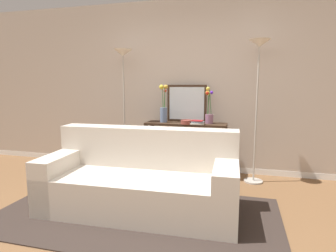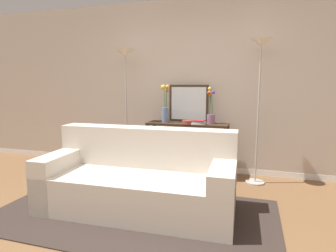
{
  "view_description": "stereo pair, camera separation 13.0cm",
  "coord_description": "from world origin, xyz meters",
  "px_view_note": "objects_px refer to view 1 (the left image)",
  "views": [
    {
      "loc": [
        0.77,
        -2.15,
        1.37
      ],
      "look_at": [
        -0.15,
        1.28,
        0.85
      ],
      "focal_mm": 30.07,
      "sensor_mm": 36.0,
      "label": 1
    },
    {
      "loc": [
        0.89,
        -2.11,
        1.37
      ],
      "look_at": [
        -0.15,
        1.28,
        0.85
      ],
      "focal_mm": 30.07,
      "sensor_mm": 36.0,
      "label": 2
    }
  ],
  "objects_px": {
    "vase_tall_flowers": "(164,109)",
    "console_table": "(186,139)",
    "floor_lamp_left": "(123,77)",
    "vase_short_flowers": "(209,111)",
    "couch": "(141,182)",
    "wall_mirror": "(187,103)",
    "book_row_under_console": "(166,169)",
    "fruit_bowl": "(187,122)",
    "floor_lamp_right": "(258,72)",
    "book_stack": "(197,122)"
  },
  "relations": [
    {
      "from": "vase_tall_flowers",
      "to": "console_table",
      "type": "bearing_deg",
      "value": 1.07
    },
    {
      "from": "console_table",
      "to": "floor_lamp_left",
      "type": "bearing_deg",
      "value": -174.05
    },
    {
      "from": "vase_tall_flowers",
      "to": "vase_short_flowers",
      "type": "xyz_separation_m",
      "value": [
        0.69,
        0.04,
        -0.02
      ]
    },
    {
      "from": "floor_lamp_left",
      "to": "vase_short_flowers",
      "type": "height_order",
      "value": "floor_lamp_left"
    },
    {
      "from": "couch",
      "to": "console_table",
      "type": "distance_m",
      "value": 1.38
    },
    {
      "from": "couch",
      "to": "vase_tall_flowers",
      "type": "xyz_separation_m",
      "value": [
        -0.11,
        1.33,
        0.69
      ]
    },
    {
      "from": "wall_mirror",
      "to": "vase_tall_flowers",
      "type": "distance_m",
      "value": 0.37
    },
    {
      "from": "book_row_under_console",
      "to": "fruit_bowl",
      "type": "bearing_deg",
      "value": -17.48
    },
    {
      "from": "vase_short_flowers",
      "to": "console_table",
      "type": "bearing_deg",
      "value": -174.02
    },
    {
      "from": "vase_short_flowers",
      "to": "book_row_under_console",
      "type": "relative_size",
      "value": 1.5
    },
    {
      "from": "console_table",
      "to": "vase_short_flowers",
      "type": "distance_m",
      "value": 0.55
    },
    {
      "from": "floor_lamp_left",
      "to": "floor_lamp_right",
      "type": "relative_size",
      "value": 0.97
    },
    {
      "from": "floor_lamp_left",
      "to": "book_row_under_console",
      "type": "relative_size",
      "value": 5.29
    },
    {
      "from": "floor_lamp_left",
      "to": "fruit_bowl",
      "type": "xyz_separation_m",
      "value": [
        0.99,
        -0.01,
        -0.66
      ]
    },
    {
      "from": "wall_mirror",
      "to": "vase_short_flowers",
      "type": "distance_m",
      "value": 0.39
    },
    {
      "from": "couch",
      "to": "console_table",
      "type": "bearing_deg",
      "value": 80.1
    },
    {
      "from": "floor_lamp_right",
      "to": "vase_tall_flowers",
      "type": "relative_size",
      "value": 3.44
    },
    {
      "from": "vase_tall_flowers",
      "to": "wall_mirror",
      "type": "bearing_deg",
      "value": 25.16
    },
    {
      "from": "couch",
      "to": "fruit_bowl",
      "type": "bearing_deg",
      "value": 77.65
    },
    {
      "from": "vase_short_flowers",
      "to": "book_row_under_console",
      "type": "xyz_separation_m",
      "value": [
        -0.65,
        -0.04,
        -0.92
      ]
    },
    {
      "from": "vase_short_flowers",
      "to": "book_stack",
      "type": "height_order",
      "value": "vase_short_flowers"
    },
    {
      "from": "floor_lamp_left",
      "to": "book_stack",
      "type": "xyz_separation_m",
      "value": [
        1.15,
        -0.02,
        -0.66
      ]
    },
    {
      "from": "book_row_under_console",
      "to": "vase_short_flowers",
      "type": "bearing_deg",
      "value": 3.12
    },
    {
      "from": "floor_lamp_right",
      "to": "vase_short_flowers",
      "type": "xyz_separation_m",
      "value": [
        -0.67,
        0.14,
        -0.56
      ]
    },
    {
      "from": "floor_lamp_right",
      "to": "book_row_under_console",
      "type": "bearing_deg",
      "value": 175.68
    },
    {
      "from": "floor_lamp_left",
      "to": "fruit_bowl",
      "type": "relative_size",
      "value": 10.63
    },
    {
      "from": "console_table",
      "to": "floor_lamp_left",
      "type": "relative_size",
      "value": 0.64
    },
    {
      "from": "console_table",
      "to": "vase_short_flowers",
      "type": "bearing_deg",
      "value": 5.98
    },
    {
      "from": "vase_short_flowers",
      "to": "book_stack",
      "type": "distance_m",
      "value": 0.26
    },
    {
      "from": "couch",
      "to": "fruit_bowl",
      "type": "distance_m",
      "value": 1.36
    },
    {
      "from": "vase_tall_flowers",
      "to": "vase_short_flowers",
      "type": "height_order",
      "value": "vase_tall_flowers"
    },
    {
      "from": "wall_mirror",
      "to": "book_row_under_console",
      "type": "bearing_deg",
      "value": -153.37
    },
    {
      "from": "book_stack",
      "to": "floor_lamp_left",
      "type": "bearing_deg",
      "value": 178.99
    },
    {
      "from": "wall_mirror",
      "to": "vase_tall_flowers",
      "type": "height_order",
      "value": "vase_tall_flowers"
    },
    {
      "from": "fruit_bowl",
      "to": "couch",
      "type": "bearing_deg",
      "value": -102.35
    },
    {
      "from": "floor_lamp_right",
      "to": "book_stack",
      "type": "height_order",
      "value": "floor_lamp_right"
    },
    {
      "from": "book_stack",
      "to": "fruit_bowl",
      "type": "bearing_deg",
      "value": 176.34
    },
    {
      "from": "floor_lamp_left",
      "to": "wall_mirror",
      "type": "distance_m",
      "value": 1.05
    },
    {
      "from": "vase_tall_flowers",
      "to": "book_row_under_console",
      "type": "height_order",
      "value": "vase_tall_flowers"
    },
    {
      "from": "floor_lamp_right",
      "to": "book_row_under_console",
      "type": "relative_size",
      "value": 5.48
    },
    {
      "from": "wall_mirror",
      "to": "book_row_under_console",
      "type": "xyz_separation_m",
      "value": [
        -0.29,
        -0.15,
        -1.03
      ]
    },
    {
      "from": "floor_lamp_right",
      "to": "book_row_under_console",
      "type": "xyz_separation_m",
      "value": [
        -1.32,
        0.1,
        -1.49
      ]
    },
    {
      "from": "console_table",
      "to": "floor_lamp_right",
      "type": "relative_size",
      "value": 0.62
    },
    {
      "from": "floor_lamp_right",
      "to": "console_table",
      "type": "bearing_deg",
      "value": 174.34
    },
    {
      "from": "console_table",
      "to": "book_stack",
      "type": "bearing_deg",
      "value": -31.43
    },
    {
      "from": "wall_mirror",
      "to": "floor_lamp_right",
      "type": "bearing_deg",
      "value": -13.57
    },
    {
      "from": "console_table",
      "to": "vase_tall_flowers",
      "type": "xyz_separation_m",
      "value": [
        -0.35,
        -0.01,
        0.46
      ]
    },
    {
      "from": "console_table",
      "to": "book_stack",
      "type": "height_order",
      "value": "book_stack"
    },
    {
      "from": "floor_lamp_left",
      "to": "fruit_bowl",
      "type": "distance_m",
      "value": 1.19
    },
    {
      "from": "wall_mirror",
      "to": "fruit_bowl",
      "type": "relative_size",
      "value": 3.43
    }
  ]
}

